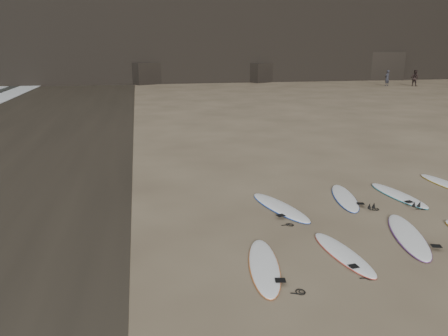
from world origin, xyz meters
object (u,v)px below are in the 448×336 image
(surfboard_1, at_px, (343,253))
(person_a, at_px, (387,78))
(surfboard_5, at_px, (280,207))
(surfboard_7, at_px, (398,195))
(person_b, at_px, (415,78))
(surfboard_6, at_px, (345,197))
(surfboard_2, at_px, (408,235))
(surfboard_0, at_px, (264,266))
(surfboard_8, at_px, (446,184))

(surfboard_1, xyz_separation_m, person_a, (23.24, 37.30, 0.84))
(surfboard_5, xyz_separation_m, person_a, (23.73, 34.25, 0.83))
(surfboard_5, xyz_separation_m, surfboard_7, (3.96, 0.30, -0.00))
(surfboard_5, bearing_deg, person_b, 34.77)
(surfboard_6, relative_size, person_b, 1.40)
(surfboard_2, height_order, surfboard_5, surfboard_2)
(surfboard_2, relative_size, person_b, 1.54)
(surfboard_6, bearing_deg, surfboard_0, -121.24)
(surfboard_7, relative_size, person_b, 1.41)
(surfboard_7, xyz_separation_m, surfboard_8, (2.24, 0.73, -0.00))
(person_b, bearing_deg, surfboard_7, 110.09)
(surfboard_5, height_order, person_a, person_a)
(surfboard_7, bearing_deg, surfboard_8, 10.71)
(surfboard_7, relative_size, person_a, 1.43)
(surfboard_7, bearing_deg, surfboard_6, 169.33)
(surfboard_6, bearing_deg, person_a, 71.05)
(surfboard_8, bearing_deg, surfboard_7, -167.26)
(surfboard_2, relative_size, surfboard_8, 1.18)
(surfboard_8, relative_size, person_b, 1.31)
(surfboard_6, bearing_deg, surfboard_7, 10.06)
(surfboard_2, xyz_separation_m, surfboard_6, (-0.29, 2.88, -0.00))
(surfboard_2, height_order, surfboard_8, surfboard_2)
(surfboard_1, bearing_deg, surfboard_6, 56.68)
(surfboard_5, distance_m, surfboard_7, 3.98)
(surfboard_5, xyz_separation_m, surfboard_6, (2.22, 0.41, -0.00))
(surfboard_1, xyz_separation_m, surfboard_6, (1.72, 3.46, 0.00))
(surfboard_0, relative_size, surfboard_6, 1.02)
(surfboard_1, bearing_deg, surfboard_7, 37.16)
(surfboard_6, bearing_deg, surfboard_2, -70.81)
(surfboard_5, bearing_deg, surfboard_8, -7.30)
(surfboard_7, height_order, person_b, person_b)
(surfboard_1, distance_m, surfboard_5, 3.09)
(surfboard_1, height_order, surfboard_5, surfboard_5)
(surfboard_7, bearing_deg, surfboard_0, -153.72)
(surfboard_1, distance_m, surfboard_7, 4.82)
(surfboard_8, height_order, person_a, person_a)
(person_a, bearing_deg, surfboard_1, 35.43)
(person_a, xyz_separation_m, person_b, (2.91, -0.77, 0.01))
(surfboard_0, relative_size, surfboard_8, 1.09)
(surfboard_2, xyz_separation_m, person_a, (21.23, 36.72, 0.83))
(person_a, height_order, person_b, person_b)
(surfboard_5, bearing_deg, surfboard_6, -6.25)
(surfboard_6, relative_size, surfboard_8, 1.07)
(surfboard_0, xyz_separation_m, surfboard_1, (1.91, 0.21, -0.00))
(person_b, bearing_deg, surfboard_5, 105.94)
(surfboard_8, distance_m, person_a, 37.57)
(surfboard_2, bearing_deg, surfboard_8, 60.85)
(surfboard_1, height_order, person_b, person_b)
(surfboard_2, height_order, surfboard_6, surfboard_2)
(surfboard_1, distance_m, surfboard_8, 7.01)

